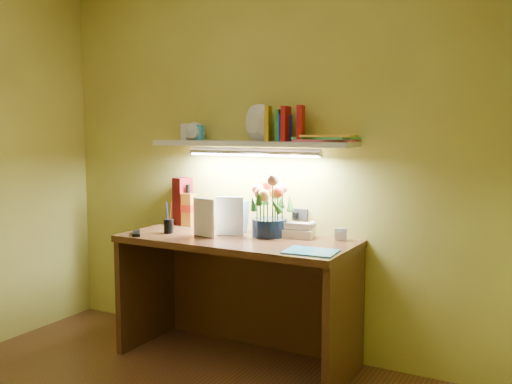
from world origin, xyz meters
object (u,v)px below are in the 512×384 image
desk (237,299)px  desk_clock (341,234)px  flower_bouquet (270,206)px  telephone (299,229)px  whisky_bottle (188,205)px

desk → desk_clock: (0.57, 0.22, 0.41)m
flower_bouquet → desk: bearing=-138.0°
telephone → desk: bearing=-160.7°
desk → whisky_bottle: (-0.49, 0.21, 0.51)m
desk_clock → telephone: bearing=176.2°
desk → whisky_bottle: 0.74m
flower_bouquet → desk_clock: flower_bouquet is taller
desk_clock → whisky_bottle: 1.06m
desk → telephone: (0.32, 0.18, 0.43)m
desk → desk_clock: 0.74m
telephone → desk_clock: 0.25m
flower_bouquet → whisky_bottle: (-0.64, 0.07, -0.05)m
telephone → desk_clock: size_ratio=2.45×
whisky_bottle → flower_bouquet: bearing=-6.5°
desk → flower_bouquet: bearing=42.0°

